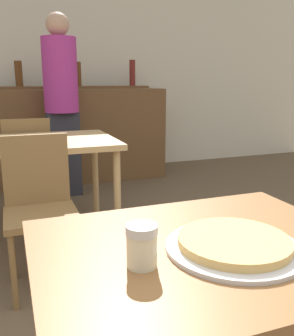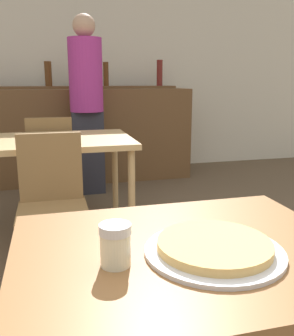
{
  "view_description": "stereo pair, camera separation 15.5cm",
  "coord_description": "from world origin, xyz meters",
  "views": [
    {
      "loc": [
        -0.49,
        -0.87,
        1.2
      ],
      "look_at": [
        0.03,
        0.55,
        0.84
      ],
      "focal_mm": 40.0,
      "sensor_mm": 36.0,
      "label": 1
    },
    {
      "loc": [
        -0.35,
        -0.91,
        1.2
      ],
      "look_at": [
        0.03,
        0.55,
        0.84
      ],
      "focal_mm": 40.0,
      "sensor_mm": 36.0,
      "label": 2
    }
  ],
  "objects": [
    {
      "name": "wall_back",
      "position": [
        0.0,
        4.1,
        1.4
      ],
      "size": [
        8.0,
        0.05,
        2.8
      ],
      "color": "silver",
      "rests_on": "ground_plane"
    },
    {
      "name": "dining_table_near",
      "position": [
        0.0,
        0.0,
        0.65
      ],
      "size": [
        0.96,
        0.75,
        0.74
      ],
      "color": "brown",
      "rests_on": "ground_plane"
    },
    {
      "name": "person_standing",
      "position": [
        0.03,
        3.01,
        1.0
      ],
      "size": [
        0.34,
        0.34,
        1.82
      ],
      "color": "#2D2D38",
      "rests_on": "ground_plane"
    },
    {
      "name": "pizza_tray",
      "position": [
        0.06,
        -0.06,
        0.75
      ],
      "size": [
        0.38,
        0.38,
        0.04
      ],
      "color": "silver",
      "rests_on": "dining_table_near"
    },
    {
      "name": "chair_far_side_back",
      "position": [
        -0.36,
        2.43,
        0.51
      ],
      "size": [
        0.4,
        0.4,
        0.88
      ],
      "rotation": [
        0.0,
        0.0,
        3.14
      ],
      "color": "olive",
      "rests_on": "ground_plane"
    },
    {
      "name": "chair_far_side_front",
      "position": [
        -0.36,
        1.28,
        0.51
      ],
      "size": [
        0.4,
        0.4,
        0.88
      ],
      "color": "olive",
      "rests_on": "ground_plane"
    },
    {
      "name": "bar_counter",
      "position": [
        0.0,
        3.59,
        0.54
      ],
      "size": [
        2.6,
        0.56,
        1.09
      ],
      "color": "brown",
      "rests_on": "ground_plane"
    },
    {
      "name": "bar_back_shelf",
      "position": [
        -0.02,
        3.73,
        1.15
      ],
      "size": [
        2.39,
        0.24,
        0.35
      ],
      "color": "brown",
      "rests_on": "bar_counter"
    },
    {
      "name": "dining_table_far",
      "position": [
        -0.36,
        1.86,
        0.69
      ],
      "size": [
        1.19,
        0.8,
        0.78
      ],
      "color": "tan",
      "rests_on": "ground_plane"
    },
    {
      "name": "cheese_shaker",
      "position": [
        -0.21,
        -0.05,
        0.79
      ],
      "size": [
        0.08,
        0.08,
        0.11
      ],
      "color": "beige",
      "rests_on": "dining_table_near"
    }
  ]
}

